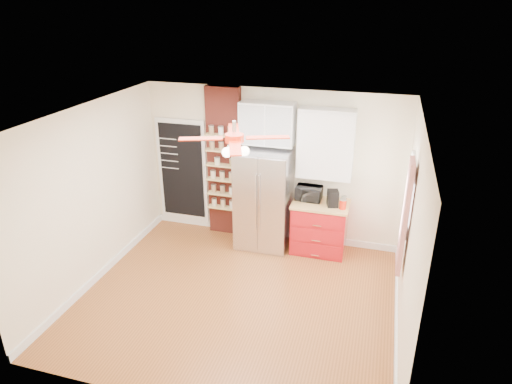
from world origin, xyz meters
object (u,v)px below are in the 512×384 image
(fridge, at_px, (264,199))
(ceiling_fan, at_px, (234,138))
(coffee_maker, at_px, (333,198))
(toaster_oven, at_px, (309,193))
(canister_left, at_px, (343,204))
(red_cabinet, at_px, (319,227))
(pantry_jar_oats, at_px, (217,161))

(fridge, distance_m, ceiling_fan, 2.25)
(fridge, bearing_deg, ceiling_fan, -88.24)
(ceiling_fan, distance_m, coffee_maker, 2.42)
(fridge, height_order, coffee_maker, fridge)
(toaster_oven, xyz_separation_m, canister_left, (0.59, -0.20, -0.04))
(fridge, height_order, red_cabinet, fridge)
(canister_left, bearing_deg, fridge, 177.00)
(pantry_jar_oats, bearing_deg, red_cabinet, -2.22)
(coffee_maker, height_order, canister_left, coffee_maker)
(ceiling_fan, relative_size, toaster_oven, 3.25)
(toaster_oven, relative_size, canister_left, 2.78)
(coffee_maker, distance_m, canister_left, 0.20)
(fridge, height_order, ceiling_fan, ceiling_fan)
(fridge, distance_m, red_cabinet, 1.06)
(fridge, xyz_separation_m, pantry_jar_oats, (-0.87, 0.12, 0.56))
(red_cabinet, distance_m, coffee_maker, 0.62)
(canister_left, relative_size, pantry_jar_oats, 1.28)
(fridge, relative_size, toaster_oven, 4.06)
(toaster_oven, height_order, pantry_jar_oats, pantry_jar_oats)
(toaster_oven, relative_size, pantry_jar_oats, 3.57)
(canister_left, bearing_deg, ceiling_fan, -129.59)
(toaster_oven, distance_m, pantry_jar_oats, 1.67)
(ceiling_fan, height_order, coffee_maker, ceiling_fan)
(fridge, xyz_separation_m, ceiling_fan, (0.05, -1.63, 1.55))
(pantry_jar_oats, bearing_deg, toaster_oven, 0.41)
(canister_left, bearing_deg, red_cabinet, 162.01)
(ceiling_fan, bearing_deg, fridge, 91.76)
(fridge, xyz_separation_m, red_cabinet, (0.97, 0.05, -0.42))
(red_cabinet, distance_m, canister_left, 0.65)
(coffee_maker, distance_m, pantry_jar_oats, 2.08)
(coffee_maker, bearing_deg, fridge, 164.90)
(fridge, distance_m, canister_left, 1.35)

